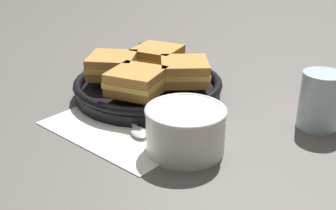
# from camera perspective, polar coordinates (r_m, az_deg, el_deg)

# --- Properties ---
(ground_plane) EXTENTS (4.00, 4.00, 0.00)m
(ground_plane) POSITION_cam_1_polar(r_m,az_deg,el_deg) (0.78, -1.01, -3.12)
(ground_plane) COLOR #56514C
(napkin) EXTENTS (0.28, 0.24, 0.00)m
(napkin) POSITION_cam_1_polar(r_m,az_deg,el_deg) (0.80, -5.00, -2.46)
(napkin) COLOR white
(napkin) RESTS_ON ground_plane
(soup_bowl) EXTENTS (0.13, 0.13, 0.08)m
(soup_bowl) POSITION_cam_1_polar(r_m,az_deg,el_deg) (0.69, 2.38, -2.99)
(soup_bowl) COLOR silver
(soup_bowl) RESTS_ON ground_plane
(spoon) EXTENTS (0.14, 0.08, 0.01)m
(spoon) POSITION_cam_1_polar(r_m,az_deg,el_deg) (0.77, -4.43, -3.03)
(spoon) COLOR #B7B7BC
(spoon) RESTS_ON napkin
(skillet) EXTENTS (0.38, 0.37, 0.04)m
(skillet) POSITION_cam_1_polar(r_m,az_deg,el_deg) (0.91, -2.71, 2.46)
(skillet) COLOR black
(skillet) RESTS_ON ground_plane
(sandwich_near_left) EXTENTS (0.14, 0.14, 0.05)m
(sandwich_near_left) POSITION_cam_1_polar(r_m,az_deg,el_deg) (0.88, 2.24, 4.59)
(sandwich_near_left) COLOR #B27A38
(sandwich_near_left) RESTS_ON skillet
(sandwich_near_right) EXTENTS (0.12, 0.12, 0.05)m
(sandwich_near_right) POSITION_cam_1_polar(r_m,az_deg,el_deg) (0.97, -1.45, 6.51)
(sandwich_near_right) COLOR #B27A38
(sandwich_near_right) RESTS_ON skillet
(sandwich_far_left) EXTENTS (0.14, 0.14, 0.05)m
(sandwich_far_left) POSITION_cam_1_polar(r_m,az_deg,el_deg) (0.92, -7.53, 5.34)
(sandwich_far_left) COLOR #B27A38
(sandwich_far_left) RESTS_ON skillet
(sandwich_far_right) EXTENTS (0.12, 0.12, 0.05)m
(sandwich_far_right) POSITION_cam_1_polar(r_m,az_deg,el_deg) (0.83, -4.28, 3.21)
(sandwich_far_right) COLOR #B27A38
(sandwich_far_right) RESTS_ON skillet
(drinking_glass) EXTENTS (0.07, 0.07, 0.11)m
(drinking_glass) POSITION_cam_1_polar(r_m,az_deg,el_deg) (0.81, 19.89, 0.57)
(drinking_glass) COLOR silver
(drinking_glass) RESTS_ON ground_plane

